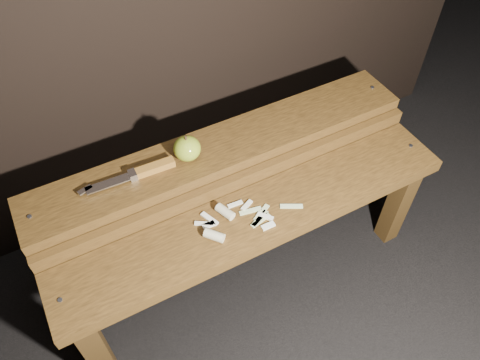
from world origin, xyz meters
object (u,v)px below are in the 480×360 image
bench_front_tier (260,229)px  apple (187,148)px  knife (143,172)px  bench_rear_tier (224,165)px

bench_front_tier → apple: apple is taller
apple → knife: bearing=-179.4°
bench_front_tier → bench_rear_tier: bench_rear_tier is taller
bench_rear_tier → apple: size_ratio=14.43×
bench_front_tier → knife: knife is taller
bench_rear_tier → knife: (-0.25, 0.00, 0.10)m
bench_front_tier → apple: bearing=115.7°
bench_front_tier → knife: bearing=137.0°
bench_rear_tier → knife: knife is taller
bench_front_tier → apple: size_ratio=14.43×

